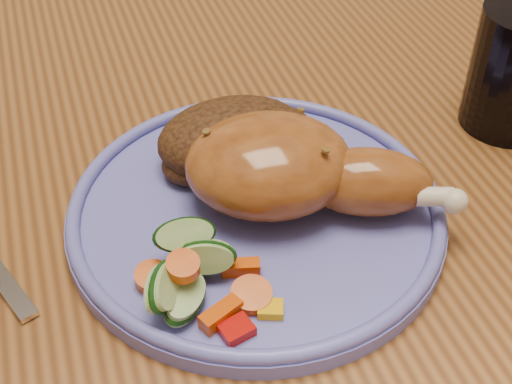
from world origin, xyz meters
TOP-DOWN VIEW (x-y plane):
  - dining_table at (0.00, 0.00)m, footprint 0.90×1.40m
  - chair_far at (0.00, 0.63)m, footprint 0.42×0.42m
  - plate at (-0.03, -0.15)m, footprint 0.26×0.26m
  - plate_rim at (-0.03, -0.15)m, footprint 0.26×0.26m
  - chicken_leg at (-0.01, -0.15)m, footprint 0.18×0.13m
  - rice_pilaf at (-0.03, -0.09)m, footprint 0.12×0.08m
  - vegetable_pile at (-0.09, -0.20)m, footprint 0.09×0.09m

SIDE VIEW (x-z plane):
  - chair_far at x=0.00m, z-range 0.04..0.95m
  - dining_table at x=0.00m, z-range 0.29..1.04m
  - plate at x=-0.03m, z-range 0.75..0.76m
  - plate_rim at x=-0.03m, z-range 0.76..0.77m
  - vegetable_pile at x=-0.09m, z-range 0.75..0.80m
  - rice_pilaf at x=-0.03m, z-range 0.76..0.81m
  - chicken_leg at x=-0.01m, z-range 0.76..0.82m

